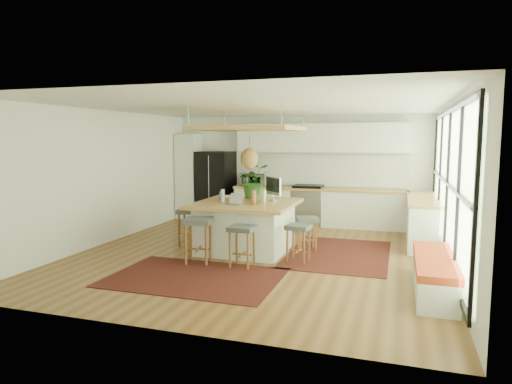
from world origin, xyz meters
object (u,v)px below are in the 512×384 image
(stool_near_right, at_px, (242,246))
(microwave, at_px, (253,179))
(stool_left_side, at_px, (190,228))
(island_plant, at_px, (254,185))
(stool_right_back, at_px, (307,232))
(monitor, at_px, (273,187))
(stool_right_front, at_px, (298,242))
(stool_near_left, at_px, (198,243))
(fridge, at_px, (216,185))
(island, at_px, (246,226))
(laptop, at_px, (233,198))

(stool_near_right, xyz_separation_m, microwave, (-1.12, 4.03, 0.75))
(stool_left_side, height_order, island_plant, island_plant)
(stool_near_right, height_order, stool_right_back, stool_near_right)
(stool_left_side, height_order, monitor, monitor)
(stool_near_right, distance_m, stool_left_side, 1.86)
(microwave, bearing_deg, stool_right_back, -62.27)
(stool_right_front, height_order, monitor, monitor)
(monitor, bearing_deg, island_plant, -166.02)
(stool_right_front, bearing_deg, stool_near_left, -161.65)
(fridge, relative_size, stool_right_front, 2.71)
(fridge, distance_m, stool_right_back, 3.97)
(microwave, bearing_deg, island, -83.54)
(stool_right_front, bearing_deg, microwave, 119.28)
(island, bearing_deg, stool_right_back, 16.28)
(stool_near_right, height_order, island_plant, island_plant)
(stool_near_left, height_order, monitor, monitor)
(stool_right_back, height_order, monitor, monitor)
(island, relative_size, stool_near_left, 2.38)
(fridge, relative_size, stool_right_back, 2.79)
(fridge, relative_size, island, 0.97)
(stool_near_left, bearing_deg, stool_right_back, 41.61)
(stool_near_right, bearing_deg, monitor, 84.62)
(stool_near_right, xyz_separation_m, stool_right_back, (0.81, 1.43, 0.00))
(island, distance_m, laptop, 0.72)
(fridge, relative_size, stool_left_side, 2.41)
(stool_right_front, distance_m, microwave, 4.07)
(laptop, bearing_deg, stool_right_front, 9.45)
(stool_right_front, bearing_deg, stool_right_back, 91.41)
(fridge, distance_m, monitor, 3.46)
(stool_near_left, distance_m, stool_right_back, 2.16)
(fridge, height_order, island, fridge)
(fridge, distance_m, island_plant, 2.96)
(stool_right_front, xyz_separation_m, laptop, (-1.25, 0.15, 0.70))
(stool_right_back, bearing_deg, stool_right_front, -88.59)
(stool_near_right, bearing_deg, island, 105.83)
(island, height_order, island_plant, island_plant)
(stool_near_right, distance_m, microwave, 4.25)
(microwave, bearing_deg, stool_near_right, -83.42)
(microwave, bearing_deg, laptop, -87.03)
(stool_left_side, distance_m, monitor, 1.86)
(stool_right_back, bearing_deg, stool_near_left, -138.39)
(stool_left_side, bearing_deg, stool_right_front, -13.66)
(stool_near_left, bearing_deg, fridge, 108.67)
(island, bearing_deg, island_plant, 92.98)
(island, distance_m, stool_left_side, 1.19)
(stool_near_left, xyz_separation_m, monitor, (0.93, 1.43, 0.83))
(stool_near_left, relative_size, stool_right_back, 1.21)
(fridge, distance_m, stool_near_right, 4.59)
(stool_right_front, relative_size, monitor, 1.29)
(stool_right_back, xyz_separation_m, monitor, (-0.68, 0.00, 0.83))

